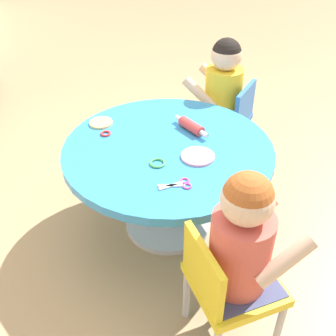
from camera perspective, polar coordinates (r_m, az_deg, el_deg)
The scene contains 12 objects.
ground_plane at distance 2.18m, azimuth -0.00°, elevation -7.80°, with size 10.00×10.00×0.00m, color tan.
craft_table at distance 1.93m, azimuth -0.00°, elevation 0.41°, with size 0.97×0.97×0.49m.
child_chair_left at distance 1.54m, azimuth 8.14°, elevation -15.82°, with size 0.41×0.41×0.54m.
seated_child_left at distance 1.39m, azimuth 10.41°, elevation -9.48°, with size 0.40×0.43×0.51m.
child_chair_right at distance 2.47m, azimuth 8.12°, elevation 6.63°, with size 0.39×0.39×0.54m.
seated_child_right at distance 2.38m, azimuth 7.68°, elevation 11.61°, with size 0.37×0.42×0.51m.
rolling_pin at distance 1.98m, azimuth 3.26°, elevation 5.83°, with size 0.18×0.18×0.05m.
craft_scissors at distance 1.64m, azimuth 1.60°, elevation -2.30°, with size 0.10×0.14×0.01m.
playdough_blob_0 at distance 1.80m, azimuth 4.16°, elevation 1.63°, with size 0.15×0.15×0.01m, color pink.
playdough_blob_1 at distance 2.07m, azimuth -9.31°, elevation 6.24°, with size 0.11×0.11×0.01m, color #F2CC72.
cookie_cutter_0 at distance 1.75m, azimuth -1.47°, elevation 0.69°, with size 0.07×0.07×0.01m, color #4CB259.
cookie_cutter_1 at distance 1.98m, azimuth -8.68°, elevation 4.77°, with size 0.05×0.05×0.01m, color red.
Camera 1 is at (-1.55, -0.22, 1.51)m, focal length 43.82 mm.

